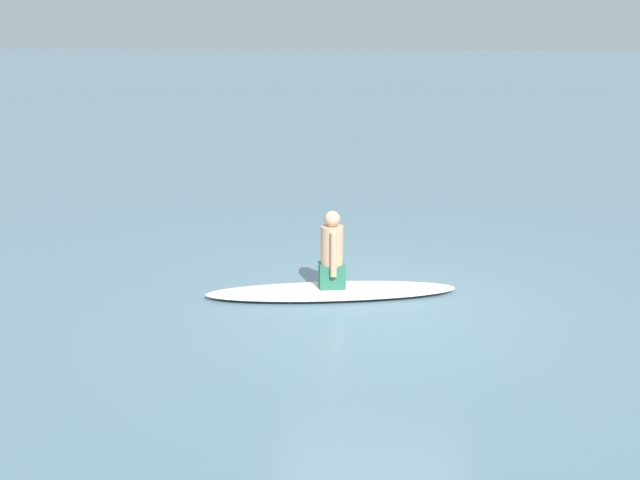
# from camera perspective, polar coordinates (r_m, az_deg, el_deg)

# --- Properties ---
(ground_plane) EXTENTS (400.00, 400.00, 0.00)m
(ground_plane) POSITION_cam_1_polar(r_m,az_deg,el_deg) (9.14, 4.09, -5.00)
(ground_plane) COLOR slate
(surfboard) EXTENTS (1.37, 3.23, 0.12)m
(surfboard) POSITION_cam_1_polar(r_m,az_deg,el_deg) (9.46, 0.90, -3.88)
(surfboard) COLOR silver
(surfboard) RESTS_ON ground
(person_paddler) EXTENTS (0.43, 0.37, 0.97)m
(person_paddler) POSITION_cam_1_polar(r_m,az_deg,el_deg) (9.31, 0.91, -0.99)
(person_paddler) COLOR #26664C
(person_paddler) RESTS_ON surfboard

